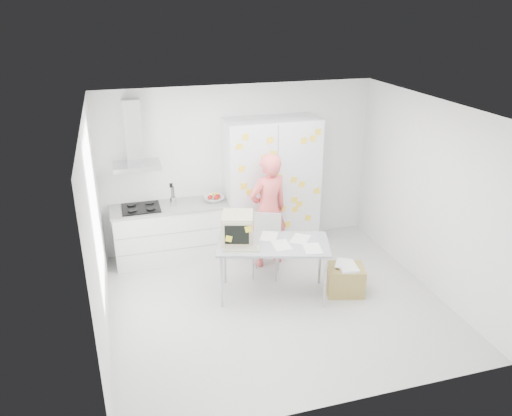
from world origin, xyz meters
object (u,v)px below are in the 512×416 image
object	(u,v)px
person	(268,211)
cardboard_box	(345,279)
chair	(267,241)
desk	(251,235)

from	to	relation	value
person	cardboard_box	xyz separation A→B (m)	(0.80, -1.14, -0.70)
person	chair	xyz separation A→B (m)	(-0.11, -0.28, -0.37)
person	cardboard_box	bearing A→B (deg)	110.52
chair	desk	bearing A→B (deg)	-104.58
person	desk	size ratio (longest dim) A/B	1.09
person	chair	bearing A→B (deg)	54.51
person	cardboard_box	distance (m)	1.56
chair	cardboard_box	size ratio (longest dim) A/B	1.57
desk	chair	distance (m)	0.73
cardboard_box	person	bearing A→B (deg)	125.18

